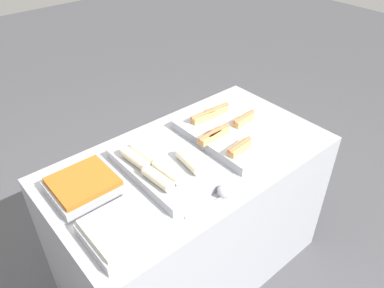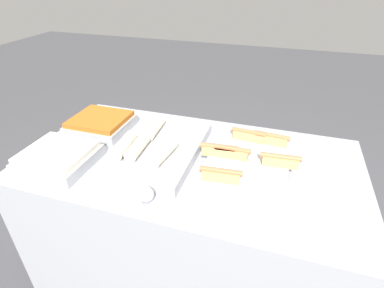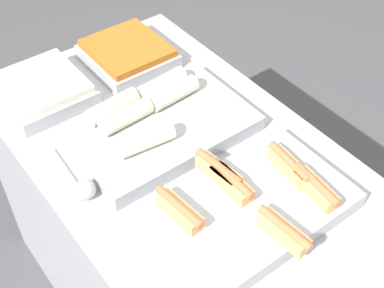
{
  "view_description": "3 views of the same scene",
  "coord_description": "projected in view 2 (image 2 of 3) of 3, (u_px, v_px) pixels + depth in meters",
  "views": [
    {
      "loc": [
        -0.96,
        -1.13,
        2.05
      ],
      "look_at": [
        0.0,
        0.0,
        0.95
      ],
      "focal_mm": 35.0,
      "sensor_mm": 36.0,
      "label": 1
    },
    {
      "loc": [
        0.34,
        -1.05,
        1.62
      ],
      "look_at": [
        0.0,
        0.0,
        0.95
      ],
      "focal_mm": 28.0,
      "sensor_mm": 36.0,
      "label": 2
    },
    {
      "loc": [
        0.86,
        -0.65,
        2.01
      ],
      "look_at": [
        0.0,
        0.0,
        0.95
      ],
      "focal_mm": 50.0,
      "sensor_mm": 36.0,
      "label": 3
    }
  ],
  "objects": [
    {
      "name": "ground_plane",
      "position": [
        191.0,
        280.0,
        1.78
      ],
      "size": [
        12.0,
        12.0,
        0.0
      ],
      "primitive_type": "plane",
      "color": "#4C4C51"
    },
    {
      "name": "counter",
      "position": [
        191.0,
        229.0,
        1.55
      ],
      "size": [
        1.47,
        0.8,
        0.87
      ],
      "color": "#A8AAB2",
      "rests_on": "ground_plane"
    },
    {
      "name": "tray_side_back",
      "position": [
        101.0,
        124.0,
        1.54
      ],
      "size": [
        0.29,
        0.27,
        0.07
      ],
      "color": "#A8AAB2",
      "rests_on": "counter"
    },
    {
      "name": "serving_spoon_near",
      "position": [
        144.0,
        194.0,
        1.09
      ],
      "size": [
        0.25,
        0.06,
        0.06
      ],
      "color": "#B2B5BA",
      "rests_on": "counter"
    },
    {
      "name": "tray_side_front",
      "position": [
        59.0,
        157.0,
        1.28
      ],
      "size": [
        0.29,
        0.27,
        0.07
      ],
      "color": "#A8AAB2",
      "rests_on": "counter"
    },
    {
      "name": "tray_hotdogs",
      "position": [
        247.0,
        162.0,
        1.25
      ],
      "size": [
        0.41,
        0.55,
        0.1
      ],
      "color": "#A8AAB2",
      "rests_on": "counter"
    },
    {
      "name": "tray_wraps",
      "position": [
        156.0,
        147.0,
        1.35
      ],
      "size": [
        0.35,
        0.54,
        0.1
      ],
      "color": "#A8AAB2",
      "rests_on": "counter"
    }
  ]
}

